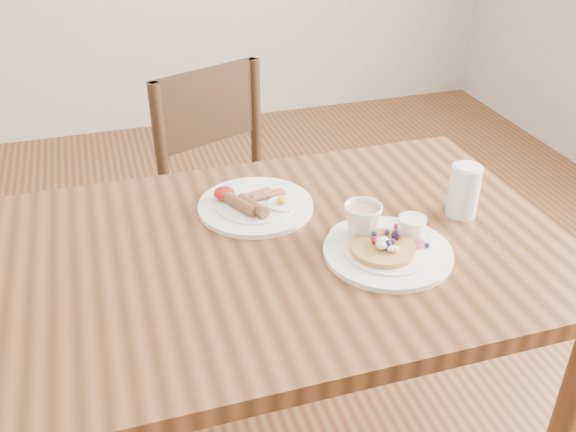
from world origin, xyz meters
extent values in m
cube|color=brown|center=(0.00, 0.00, 0.73)|extent=(1.20, 0.80, 0.04)
cylinder|color=brown|center=(0.54, -0.34, 0.35)|extent=(0.06, 0.06, 0.71)
cylinder|color=brown|center=(0.54, 0.34, 0.35)|extent=(0.06, 0.06, 0.71)
cylinder|color=brown|center=(-0.54, 0.34, 0.35)|extent=(0.06, 0.06, 0.71)
cube|color=#352413|center=(0.05, 0.63, 0.45)|extent=(0.54, 0.54, 0.04)
cylinder|color=#352413|center=(-0.05, 0.39, 0.21)|extent=(0.04, 0.04, 0.43)
cylinder|color=#352413|center=(0.28, 0.52, 0.21)|extent=(0.04, 0.04, 0.43)
cylinder|color=#352413|center=(-0.18, 0.73, 0.21)|extent=(0.04, 0.04, 0.43)
cylinder|color=#352413|center=(0.15, 0.86, 0.21)|extent=(0.04, 0.04, 0.43)
cylinder|color=#352413|center=(0.15, 0.86, 0.67)|extent=(0.04, 0.04, 0.43)
cylinder|color=#352413|center=(-0.18, 0.73, 0.67)|extent=(0.04, 0.04, 0.43)
cube|color=#352413|center=(-0.02, 0.80, 0.76)|extent=(0.37, 0.17, 0.24)
cylinder|color=white|center=(0.19, -0.10, 0.76)|extent=(0.27, 0.27, 0.01)
cylinder|color=white|center=(0.19, -0.10, 0.76)|extent=(0.19, 0.19, 0.01)
cylinder|color=#B22D59|center=(0.24, -0.09, 0.77)|extent=(0.07, 0.07, 0.00)
cylinder|color=#C68C47|center=(0.17, -0.10, 0.77)|extent=(0.13, 0.13, 0.01)
ellipsoid|color=white|center=(0.17, -0.11, 0.79)|extent=(0.03, 0.03, 0.02)
ellipsoid|color=white|center=(0.18, -0.13, 0.79)|extent=(0.02, 0.02, 0.01)
cylinder|color=white|center=(0.26, -0.06, 0.79)|extent=(0.06, 0.06, 0.04)
cylinder|color=#591E07|center=(0.26, -0.06, 0.80)|extent=(0.05, 0.05, 0.00)
sphere|color=black|center=(0.20, -0.09, 0.79)|extent=(0.02, 0.02, 0.02)
sphere|color=#1E234C|center=(0.20, -0.07, 0.78)|extent=(0.01, 0.01, 0.01)
sphere|color=#1E234C|center=(0.16, -0.06, 0.78)|extent=(0.01, 0.01, 0.01)
sphere|color=#B21938|center=(0.16, -0.09, 0.79)|extent=(0.02, 0.02, 0.02)
sphere|color=black|center=(0.17, -0.11, 0.79)|extent=(0.02, 0.02, 0.02)
sphere|color=#1E234C|center=(0.20, -0.12, 0.78)|extent=(0.01, 0.01, 0.01)
sphere|color=#1E234C|center=(0.25, -0.15, 0.77)|extent=(0.01, 0.01, 0.01)
sphere|color=#B21938|center=(0.27, -0.11, 0.77)|extent=(0.01, 0.01, 0.01)
sphere|color=black|center=(0.26, -0.07, 0.78)|extent=(0.02, 0.02, 0.02)
cylinder|color=white|center=(-0.03, 0.17, 0.76)|extent=(0.27, 0.27, 0.01)
cylinder|color=white|center=(-0.03, 0.17, 0.76)|extent=(0.19, 0.19, 0.01)
cylinder|color=brown|center=(-0.07, 0.15, 0.78)|extent=(0.06, 0.10, 0.03)
cylinder|color=brown|center=(-0.04, 0.13, 0.78)|extent=(0.06, 0.10, 0.03)
cube|color=maroon|center=(-0.02, 0.20, 0.77)|extent=(0.08, 0.04, 0.01)
cube|color=maroon|center=(0.01, 0.18, 0.77)|extent=(0.08, 0.03, 0.01)
cylinder|color=white|center=(0.03, 0.14, 0.77)|extent=(0.07, 0.07, 0.00)
ellipsoid|color=yellow|center=(0.03, 0.14, 0.78)|extent=(0.03, 0.03, 0.01)
ellipsoid|color=#A5190F|center=(-0.09, 0.21, 0.78)|extent=(0.05, 0.05, 0.03)
cylinder|color=white|center=(0.16, -0.03, 0.75)|extent=(0.14, 0.14, 0.01)
imported|color=white|center=(0.16, -0.03, 0.80)|extent=(0.12, 0.12, 0.08)
cylinder|color=tan|center=(0.16, -0.03, 0.82)|extent=(0.07, 0.07, 0.00)
cylinder|color=silver|center=(0.42, 0.00, 0.81)|extent=(0.07, 0.07, 0.12)
camera|label=1|loc=(-0.34, -1.09, 1.52)|focal=40.00mm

